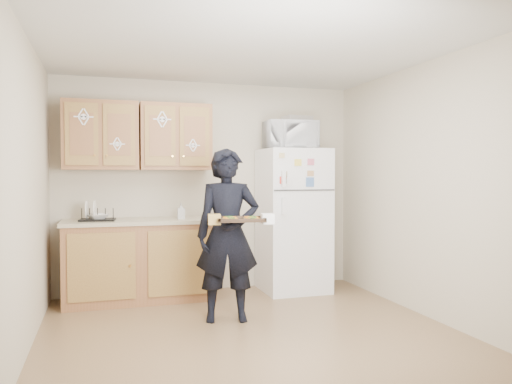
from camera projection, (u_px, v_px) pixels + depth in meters
floor at (251, 334)px, 4.37m from camera, size 3.60×3.60×0.00m
ceiling at (251, 46)px, 4.28m from camera, size 3.60×3.60×0.00m
wall_back at (209, 187)px, 6.05m from camera, size 3.60×0.04×2.50m
wall_front at (349, 202)px, 2.61m from camera, size 3.60×0.04×2.50m
wall_left at (25, 194)px, 3.80m from camera, size 0.04×3.60×2.50m
wall_right at (428, 190)px, 4.85m from camera, size 0.04×3.60×2.50m
refrigerator at (293, 220)px, 5.98m from camera, size 0.75×0.70×1.70m
base_cabinet at (140, 262)px, 5.52m from camera, size 1.60×0.60×0.86m
countertop at (139, 221)px, 5.50m from camera, size 1.64×0.64×0.04m
upper_cab_left at (101, 136)px, 5.48m from camera, size 0.80×0.33×0.75m
upper_cab_right at (175, 137)px, 5.72m from camera, size 0.80×0.33×0.75m
cereal_box at (324, 271)px, 6.39m from camera, size 0.20×0.07×0.32m
person at (228, 235)px, 4.75m from camera, size 0.66×0.49×1.64m
baking_tray at (241, 220)px, 4.47m from camera, size 0.47×0.38×0.04m
pizza_front_left at (231, 219)px, 4.39m from camera, size 0.14×0.14×0.02m
pizza_front_right at (253, 219)px, 4.42m from camera, size 0.14×0.14×0.02m
pizza_back_left at (230, 218)px, 4.53m from camera, size 0.14×0.14×0.02m
pizza_back_right at (251, 218)px, 4.56m from camera, size 0.14×0.14×0.02m
microwave at (290, 135)px, 5.88m from camera, size 0.61×0.42×0.33m
foil_pan at (297, 119)px, 5.93m from camera, size 0.34×0.26×0.07m
dish_rack at (98, 214)px, 5.36m from camera, size 0.39×0.31×0.14m
bowl at (98, 216)px, 5.37m from camera, size 0.28×0.28×0.05m
soap_bottle at (181, 211)px, 5.57m from camera, size 0.08×0.08×0.18m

